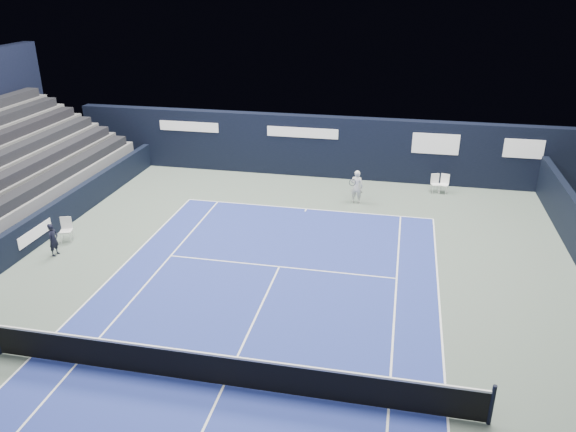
% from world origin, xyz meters
% --- Properties ---
extents(ground, '(48.00, 48.00, 0.00)m').
position_xyz_m(ground, '(0.00, 2.00, 0.00)').
color(ground, '#4F5E55').
rests_on(ground, ground).
extents(court_surface, '(10.97, 23.77, 0.01)m').
position_xyz_m(court_surface, '(0.00, 0.00, 0.00)').
color(court_surface, navy).
rests_on(court_surface, ground).
extents(folding_chair_back_a, '(0.48, 0.50, 0.89)m').
position_xyz_m(folding_chair_back_a, '(5.61, 15.26, 0.59)').
color(folding_chair_back_a, white).
rests_on(folding_chair_back_a, ground).
extents(folding_chair_back_b, '(0.49, 0.48, 0.91)m').
position_xyz_m(folding_chair_back_b, '(6.03, 15.24, 0.52)').
color(folding_chair_back_b, white).
rests_on(folding_chair_back_b, ground).
extents(line_judge_chair, '(0.53, 0.52, 0.96)m').
position_xyz_m(line_judge_chair, '(-8.56, 6.82, 0.55)').
color(line_judge_chair, silver).
rests_on(line_judge_chair, ground).
extents(line_judge, '(0.34, 0.48, 1.25)m').
position_xyz_m(line_judge, '(-8.32, 5.62, 0.63)').
color(line_judge, black).
rests_on(line_judge, ground).
extents(court_markings, '(11.03, 23.83, 0.00)m').
position_xyz_m(court_markings, '(0.00, 0.00, 0.01)').
color(court_markings, white).
rests_on(court_markings, court_surface).
extents(tennis_net, '(12.90, 0.10, 1.10)m').
position_xyz_m(tennis_net, '(0.00, 0.00, 0.51)').
color(tennis_net, black).
rests_on(tennis_net, ground).
extents(back_sponsor_wall, '(26.00, 0.63, 3.10)m').
position_xyz_m(back_sponsor_wall, '(0.01, 16.50, 1.55)').
color(back_sponsor_wall, black).
rests_on(back_sponsor_wall, ground).
extents(side_barrier_left, '(0.33, 22.00, 1.20)m').
position_xyz_m(side_barrier_left, '(-9.50, 5.97, 0.60)').
color(side_barrier_left, black).
rests_on(side_barrier_left, ground).
extents(tennis_player, '(0.60, 0.82, 1.54)m').
position_xyz_m(tennis_player, '(2.07, 13.11, 0.77)').
color(tennis_player, silver).
rests_on(tennis_player, ground).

